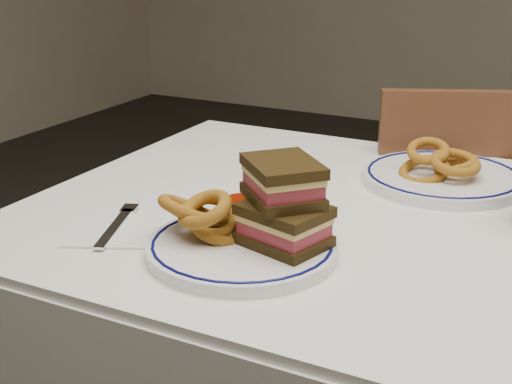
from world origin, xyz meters
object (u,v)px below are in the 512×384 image
at_px(main_plate, 242,247).
at_px(far_plate, 443,177).
at_px(reuben_sandwich, 284,203).
at_px(chair_far, 454,251).

height_order(main_plate, far_plate, far_plate).
distance_m(main_plate, reuben_sandwich, 0.09).
bearing_deg(main_plate, chair_far, 78.10).
xyz_separation_m(main_plate, reuben_sandwich, (0.05, 0.03, 0.07)).
height_order(reuben_sandwich, far_plate, reuben_sandwich).
xyz_separation_m(chair_far, main_plate, (-0.16, -0.75, 0.28)).
distance_m(reuben_sandwich, far_plate, 0.44).
bearing_deg(main_plate, reuben_sandwich, 27.90).
relative_size(main_plate, far_plate, 0.95).
xyz_separation_m(chair_far, far_plate, (0.02, -0.31, 0.28)).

